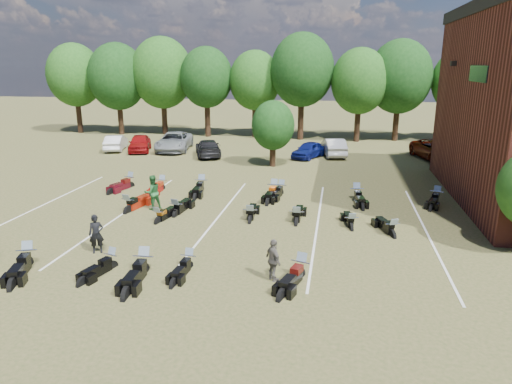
% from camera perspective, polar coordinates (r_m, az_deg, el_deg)
% --- Properties ---
extents(ground, '(160.00, 160.00, 0.00)m').
position_cam_1_polar(ground, '(19.62, 1.36, -6.67)').
color(ground, brown).
rests_on(ground, ground).
extents(car_0, '(2.96, 4.63, 1.47)m').
position_cam_1_polar(car_0, '(41.73, -14.33, 5.95)').
color(car_0, maroon).
rests_on(car_0, ground).
extents(car_1, '(2.51, 4.34, 1.35)m').
position_cam_1_polar(car_1, '(42.88, -17.12, 5.91)').
color(car_1, silver).
rests_on(car_1, ground).
extents(car_2, '(3.54, 6.13, 1.61)m').
position_cam_1_polar(car_2, '(41.51, -10.19, 6.24)').
color(car_2, gray).
rests_on(car_2, ground).
extents(car_3, '(3.46, 5.14, 1.38)m').
position_cam_1_polar(car_3, '(38.58, -6.02, 5.52)').
color(car_3, black).
rests_on(car_3, ground).
extents(car_4, '(3.00, 4.16, 1.32)m').
position_cam_1_polar(car_4, '(37.85, 6.62, 5.25)').
color(car_4, '#0D155B').
rests_on(car_4, ground).
extents(car_5, '(2.35, 4.73, 1.49)m').
position_cam_1_polar(car_5, '(38.97, 9.69, 5.56)').
color(car_5, beige).
rests_on(car_5, ground).
extents(car_6, '(4.14, 6.29, 1.61)m').
position_cam_1_polar(car_6, '(39.55, 21.81, 4.89)').
color(car_6, '#500D04').
rests_on(car_6, ground).
extents(car_7, '(2.48, 5.33, 1.51)m').
position_cam_1_polar(car_7, '(38.43, 25.47, 4.12)').
color(car_7, '#36353A').
rests_on(car_7, ground).
extents(person_black, '(0.70, 0.61, 1.62)m').
position_cam_1_polar(person_black, '(19.70, -19.34, -4.98)').
color(person_black, black).
rests_on(person_black, ground).
extents(person_green, '(1.13, 1.13, 1.85)m').
position_cam_1_polar(person_green, '(24.73, -12.82, -0.03)').
color(person_green, '#225A29').
rests_on(person_green, ground).
extents(person_grey, '(0.86, 0.97, 1.57)m').
position_cam_1_polar(person_grey, '(16.30, 2.19, -8.52)').
color(person_grey, '#534E47').
rests_on(person_grey, ground).
extents(motorcycle_0, '(1.54, 2.59, 1.38)m').
position_cam_1_polar(motorcycle_0, '(19.71, -26.50, -8.32)').
color(motorcycle_0, black).
rests_on(motorcycle_0, ground).
extents(motorcycle_2, '(1.15, 2.14, 1.14)m').
position_cam_1_polar(motorcycle_2, '(18.37, -17.57, -9.07)').
color(motorcycle_2, black).
rests_on(motorcycle_2, ground).
extents(motorcycle_3, '(1.00, 2.57, 1.40)m').
position_cam_1_polar(motorcycle_3, '(17.64, -13.77, -9.84)').
color(motorcycle_3, black).
rests_on(motorcycle_3, ground).
extents(motorcycle_4, '(0.76, 2.03, 1.11)m').
position_cam_1_polar(motorcycle_4, '(17.68, -8.37, -9.47)').
color(motorcycle_4, black).
rests_on(motorcycle_4, ground).
extents(motorcycle_5, '(1.39, 2.47, 1.31)m').
position_cam_1_polar(motorcycle_5, '(16.88, 5.55, -10.64)').
color(motorcycle_5, black).
rests_on(motorcycle_5, ground).
extents(motorcycle_7, '(1.25, 2.61, 1.40)m').
position_cam_1_polar(motorcycle_7, '(24.75, -15.65, -2.45)').
color(motorcycle_7, '#9A1E0B').
rests_on(motorcycle_7, ground).
extents(motorcycle_8, '(1.08, 2.19, 1.17)m').
position_cam_1_polar(motorcycle_8, '(22.80, -12.11, -3.78)').
color(motorcycle_8, black).
rests_on(motorcycle_8, ground).
extents(motorcycle_9, '(0.94, 2.39, 1.30)m').
position_cam_1_polar(motorcycle_9, '(23.65, -9.95, -2.94)').
color(motorcycle_9, black).
rests_on(motorcycle_9, ground).
extents(motorcycle_10, '(0.90, 2.33, 1.27)m').
position_cam_1_polar(motorcycle_10, '(22.40, -0.74, -3.77)').
color(motorcycle_10, black).
rests_on(motorcycle_10, ground).
extents(motorcycle_11, '(0.78, 2.34, 1.30)m').
position_cam_1_polar(motorcycle_11, '(22.18, 5.08, -4.03)').
color(motorcycle_11, black).
rests_on(motorcycle_11, ground).
extents(motorcycle_12, '(1.41, 2.31, 1.23)m').
position_cam_1_polar(motorcycle_12, '(21.45, 16.63, -5.36)').
color(motorcycle_12, black).
rests_on(motorcycle_12, ground).
extents(motorcycle_13, '(0.98, 2.15, 1.16)m').
position_cam_1_polar(motorcycle_13, '(21.91, 11.80, -4.57)').
color(motorcycle_13, black).
rests_on(motorcycle_13, ground).
extents(motorcycle_14, '(1.35, 2.51, 1.34)m').
position_cam_1_polar(motorcycle_14, '(29.75, -15.45, 0.59)').
color(motorcycle_14, '#3F0911').
rests_on(motorcycle_14, ground).
extents(motorcycle_15, '(0.77, 2.28, 1.27)m').
position_cam_1_polar(motorcycle_15, '(28.66, -11.64, 0.28)').
color(motorcycle_15, maroon).
rests_on(motorcycle_15, ground).
extents(motorcycle_16, '(1.01, 2.58, 1.41)m').
position_cam_1_polar(motorcycle_16, '(28.01, -6.80, 0.14)').
color(motorcycle_16, black).
rests_on(motorcycle_16, ground).
extents(motorcycle_17, '(0.92, 2.52, 1.38)m').
position_cam_1_polar(motorcycle_17, '(26.80, 2.23, -0.48)').
color(motorcycle_17, black).
rests_on(motorcycle_17, ground).
extents(motorcycle_18, '(1.12, 2.32, 1.24)m').
position_cam_1_polar(motorcycle_18, '(27.03, 3.13, -0.35)').
color(motorcycle_18, black).
rests_on(motorcycle_18, ground).
extents(motorcycle_19, '(1.12, 2.53, 1.36)m').
position_cam_1_polar(motorcycle_19, '(26.61, 12.42, -0.96)').
color(motorcycle_19, black).
rests_on(motorcycle_19, ground).
extents(motorcycle_20, '(1.46, 2.44, 1.29)m').
position_cam_1_polar(motorcycle_20, '(27.44, 21.56, -1.21)').
color(motorcycle_20, black).
rests_on(motorcycle_20, ground).
extents(tree_line, '(56.00, 6.00, 9.79)m').
position_cam_1_polar(tree_line, '(47.09, 5.84, 14.24)').
color(tree_line, black).
rests_on(tree_line, ground).
extents(young_tree_midfield, '(3.20, 3.20, 4.70)m').
position_cam_1_polar(young_tree_midfield, '(34.05, 2.14, 8.33)').
color(young_tree_midfield, black).
rests_on(young_tree_midfield, ground).
extents(parking_lines, '(20.10, 14.00, 0.01)m').
position_cam_1_polar(parking_lines, '(22.96, -4.89, -3.32)').
color(parking_lines, silver).
rests_on(parking_lines, ground).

